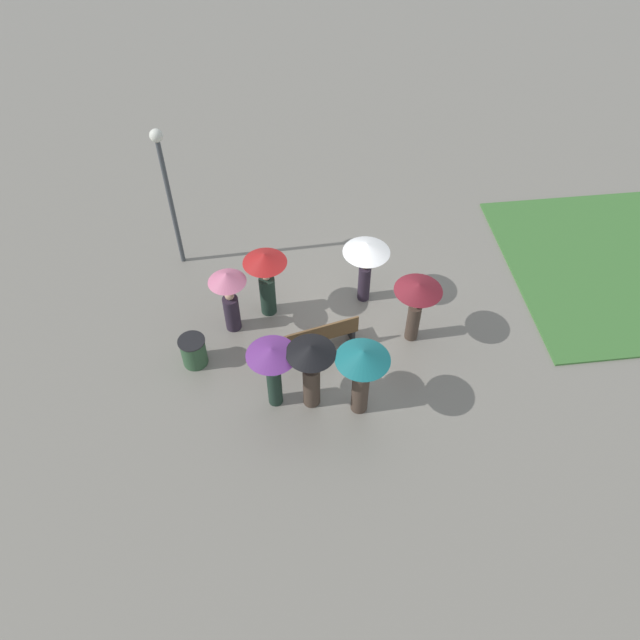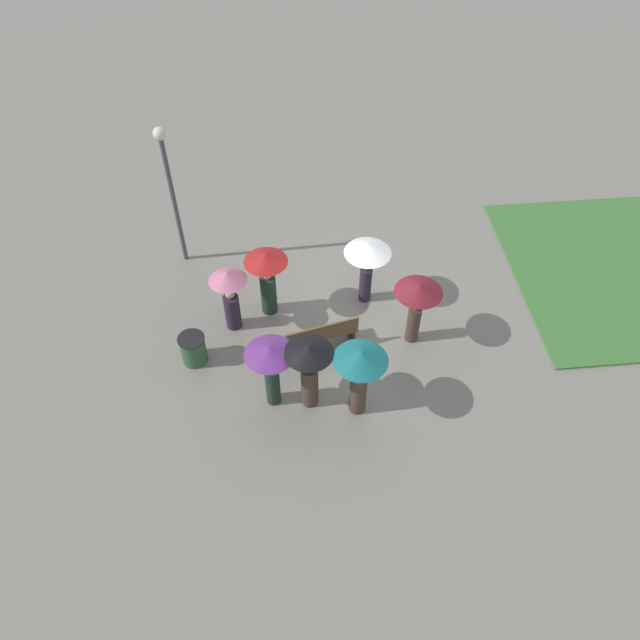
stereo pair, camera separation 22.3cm
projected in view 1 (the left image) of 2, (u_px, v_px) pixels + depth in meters
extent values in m
plane|color=gray|center=(352.00, 317.00, 15.87)|extent=(90.00, 90.00, 0.00)
cube|color=#427A38|center=(620.00, 266.00, 17.09)|extent=(6.04, 6.22, 0.06)
cube|color=brown|center=(321.00, 334.00, 14.93)|extent=(1.83, 0.82, 0.05)
cube|color=brown|center=(323.00, 332.00, 14.63)|extent=(1.75, 0.46, 0.45)
cube|color=#232326|center=(351.00, 331.00, 15.28)|extent=(0.17, 0.39, 0.40)
cube|color=#232326|center=(290.00, 349.00, 14.91)|extent=(0.17, 0.39, 0.40)
cylinder|color=#474C51|center=(172.00, 206.00, 15.90)|extent=(0.12, 0.12, 3.74)
sphere|color=white|center=(156.00, 136.00, 14.40)|extent=(0.32, 0.32, 0.32)
cylinder|color=#335638|center=(194.00, 352.00, 14.62)|extent=(0.59, 0.59, 0.75)
cylinder|color=black|center=(191.00, 341.00, 14.33)|extent=(0.64, 0.64, 0.03)
cylinder|color=#47382D|center=(312.00, 386.00, 13.70)|extent=(0.54, 0.54, 1.19)
sphere|color=tan|center=(311.00, 366.00, 13.18)|extent=(0.20, 0.20, 0.20)
cylinder|color=#4C4C4F|center=(311.00, 358.00, 12.98)|extent=(0.02, 0.02, 0.35)
cone|color=black|center=(311.00, 349.00, 12.76)|extent=(1.06, 1.06, 0.23)
cylinder|color=#1E3328|center=(275.00, 386.00, 13.74)|extent=(0.44, 0.44, 1.11)
sphere|color=#997051|center=(273.00, 368.00, 13.25)|extent=(0.20, 0.20, 0.20)
cylinder|color=#4C4C4F|center=(272.00, 360.00, 13.05)|extent=(0.02, 0.02, 0.35)
cone|color=#703389|center=(271.00, 352.00, 12.84)|extent=(1.10, 1.10, 0.20)
cylinder|color=#47382D|center=(360.00, 392.00, 13.59)|extent=(0.53, 0.53, 1.18)
sphere|color=#997051|center=(362.00, 373.00, 13.08)|extent=(0.20, 0.20, 0.20)
cylinder|color=#4C4C4F|center=(362.00, 365.00, 12.87)|extent=(0.02, 0.02, 0.35)
cone|color=#197075|center=(363.00, 355.00, 12.64)|extent=(1.16, 1.16, 0.27)
cylinder|color=#47382D|center=(413.00, 322.00, 15.04)|extent=(0.45, 0.45, 1.06)
sphere|color=tan|center=(416.00, 304.00, 14.57)|extent=(0.21, 0.21, 0.21)
cylinder|color=#4C4C4F|center=(417.00, 296.00, 14.36)|extent=(0.02, 0.02, 0.35)
cone|color=maroon|center=(419.00, 287.00, 14.15)|extent=(1.12, 1.12, 0.20)
cylinder|color=#2D2333|center=(364.00, 283.00, 15.93)|extent=(0.44, 0.44, 1.06)
sphere|color=#997051|center=(365.00, 265.00, 15.47)|extent=(0.19, 0.19, 0.19)
cylinder|color=#4C4C4F|center=(366.00, 257.00, 15.27)|extent=(0.02, 0.02, 0.35)
cone|color=white|center=(367.00, 248.00, 15.04)|extent=(1.17, 1.17, 0.27)
cylinder|color=#1E3328|center=(268.00, 295.00, 15.59)|extent=(0.56, 0.56, 1.13)
sphere|color=tan|center=(266.00, 276.00, 15.10)|extent=(0.20, 0.20, 0.20)
cylinder|color=#4C4C4F|center=(265.00, 268.00, 14.89)|extent=(0.02, 0.02, 0.35)
cone|color=red|center=(265.00, 258.00, 14.66)|extent=(1.07, 1.07, 0.27)
cylinder|color=#2D2333|center=(232.00, 313.00, 15.28)|extent=(0.41, 0.41, 1.01)
sphere|color=tan|center=(229.00, 296.00, 14.82)|extent=(0.23, 0.23, 0.23)
cylinder|color=#4C4C4F|center=(228.00, 287.00, 14.60)|extent=(0.02, 0.02, 0.35)
cone|color=pink|center=(227.00, 278.00, 14.38)|extent=(0.91, 0.91, 0.26)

